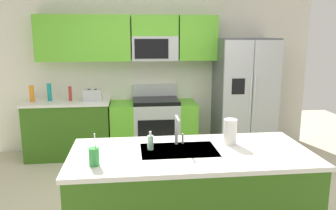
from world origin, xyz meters
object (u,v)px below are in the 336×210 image
Objects in this scene: range_oven at (154,127)px; bottle_teal at (49,92)px; refrigerator at (244,96)px; bottle_orange at (32,94)px; drink_cup_green at (94,157)px; soap_dispenser at (150,142)px; paper_towel_roll at (230,132)px; pepper_mill at (70,94)px; toaster at (93,95)px; sink_faucet at (177,128)px.

bottle_teal is (-1.60, 0.04, 0.59)m from range_oven.
refrigerator is 7.52× the size of bottle_orange.
drink_cup_green is 1.56× the size of soap_dispenser.
bottle_teal is (-3.07, 0.11, 0.11)m from refrigerator.
paper_towel_roll is (1.22, 0.40, 0.05)m from drink_cup_green.
bottle_orange is (-1.85, -0.01, 0.58)m from range_oven.
drink_cup_green is (0.62, -2.74, -0.04)m from pepper_mill.
range_oven is 1.41m from pepper_mill.
toaster is at bearing -8.27° from pepper_mill.
drink_cup_green is (1.19, -2.73, -0.05)m from bottle_orange.
sink_faucet is at bearing -122.15° from refrigerator.
bottle_teal reaches higher than soap_dispenser.
bottle_teal is 1.10× the size of bottle_orange.
sink_faucet is (0.06, -2.31, 0.62)m from range_oven.
paper_towel_roll is at bearing 5.71° from soap_dispenser.
bottle_orange is at bearing 113.55° from drink_cup_green.
paper_towel_roll is at bearing -76.57° from range_oven.
drink_cup_green is (0.28, -2.69, -0.02)m from toaster.
sink_faucet is at bearing -50.22° from bottle_orange.
pepper_mill is at bearing -179.89° from range_oven.
paper_towel_roll is (-0.91, -2.26, 0.09)m from refrigerator.
toaster is at bearing -2.63° from bottle_orange.
range_oven is 2.87m from drink_cup_green.
range_oven is 1.55m from refrigerator.
drink_cup_green is at bearing -128.60° from refrigerator.
range_oven is 5.53× the size of bottle_orange.
sink_faucet reaches higher than bottle_teal.
toaster is 1.25× the size of pepper_mill.
sink_faucet is at bearing -59.76° from pepper_mill.
range_oven is at bearing 91.49° from sink_faucet.
bottle_orange is at bearing -169.65° from bottle_teal.
pepper_mill is 0.32m from bottle_teal.
bottle_orange is at bearing -179.20° from pepper_mill.
pepper_mill is at bearing 171.73° from toaster.
sink_faucet is at bearing 21.47° from soap_dispenser.
soap_dispenser is (-0.26, -0.10, -0.10)m from sink_faucet.
bottle_orange is (-0.25, -0.05, -0.01)m from bottle_teal.
range_oven is at bearing 76.38° from drink_cup_green.
sink_faucet reaches higher than toaster.
refrigerator is 2.41m from toaster.
toaster is 2.70m from drink_cup_green.
pepper_mill is 2.81m from drink_cup_green.
bottle_teal is 0.26m from bottle_orange.
paper_towel_roll is (1.50, -2.28, 0.03)m from toaster.
pepper_mill reaches higher than soap_dispenser.
bottle_orange reaches higher than soap_dispenser.
pepper_mill is 0.79× the size of sink_faucet.
pepper_mill is (-0.34, 0.05, 0.02)m from toaster.
refrigerator is 6.56× the size of sink_faucet.
pepper_mill is at bearing 120.24° from sink_faucet.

